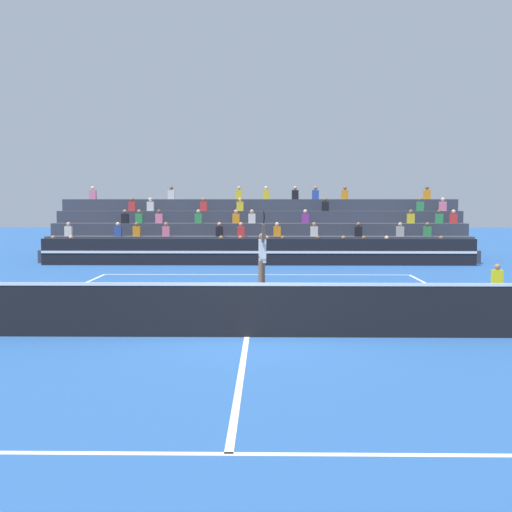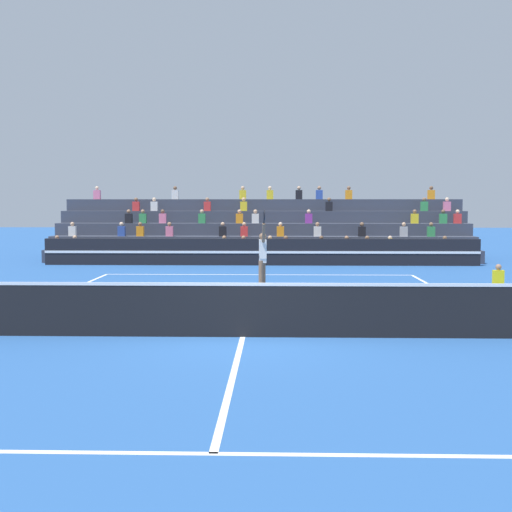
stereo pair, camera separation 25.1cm
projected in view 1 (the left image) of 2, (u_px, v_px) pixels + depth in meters
The scene contains 8 objects.
ground_plane at pixel (247, 337), 13.79m from camera, with size 120.00×120.00×0.00m, color #285699.
court_lines at pixel (247, 337), 13.79m from camera, with size 11.10×23.90×0.01m.
tennis_net at pixel (247, 309), 13.75m from camera, with size 12.00×0.10×1.10m.
sponsor_banner_wall at pixel (258, 252), 29.49m from camera, with size 18.00×0.26×1.10m.
bleacher_stand at pixel (259, 236), 33.24m from camera, with size 18.89×4.75×3.38m.
ball_kid_courtside at pixel (497, 282), 20.46m from camera, with size 0.30×0.36×0.84m.
tennis_player at pixel (262, 258), 20.87m from camera, with size 0.33×1.11×2.45m.
tennis_ball at pixel (149, 308), 17.43m from camera, with size 0.07×0.07×0.07m, color #C6DB33.
Camera 1 is at (0.40, -13.63, 2.61)m, focal length 50.00 mm.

